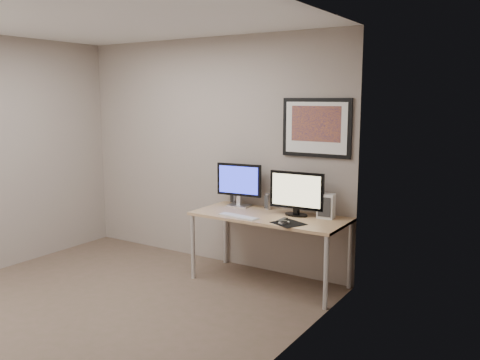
# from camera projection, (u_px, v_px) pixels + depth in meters

# --- Properties ---
(floor) EXTENTS (3.60, 3.60, 0.00)m
(floor) POSITION_uv_depth(u_px,v_px,m) (105.00, 306.00, 4.73)
(floor) COLOR brown
(floor) RESTS_ON ground
(room) EXTENTS (3.60, 3.60, 3.60)m
(room) POSITION_uv_depth(u_px,v_px,m) (133.00, 127.00, 4.84)
(room) COLOR white
(room) RESTS_ON ground
(desk) EXTENTS (1.60, 0.70, 0.73)m
(desk) POSITION_uv_depth(u_px,v_px,m) (270.00, 221.00, 5.22)
(desk) COLOR olive
(desk) RESTS_ON floor
(framed_art) EXTENTS (0.75, 0.04, 0.60)m
(framed_art) POSITION_uv_depth(u_px,v_px,m) (316.00, 128.00, 5.16)
(framed_art) COLOR black
(framed_art) RESTS_ON room
(monitor_large) EXTENTS (0.53, 0.19, 0.48)m
(monitor_large) POSITION_uv_depth(u_px,v_px,m) (239.00, 183.00, 5.58)
(monitor_large) COLOR silver
(monitor_large) RESTS_ON desk
(monitor_tv) EXTENTS (0.58, 0.14, 0.45)m
(monitor_tv) POSITION_uv_depth(u_px,v_px,m) (297.00, 192.00, 5.14)
(monitor_tv) COLOR black
(monitor_tv) RESTS_ON desk
(speaker_left) EXTENTS (0.08, 0.08, 0.16)m
(speaker_left) POSITION_uv_depth(u_px,v_px,m) (234.00, 196.00, 5.79)
(speaker_left) COLOR silver
(speaker_left) RESTS_ON desk
(speaker_right) EXTENTS (0.08, 0.08, 0.17)m
(speaker_right) POSITION_uv_depth(u_px,v_px,m) (268.00, 201.00, 5.47)
(speaker_right) COLOR silver
(speaker_right) RESTS_ON desk
(keyboard) EXTENTS (0.46, 0.18, 0.02)m
(keyboard) POSITION_uv_depth(u_px,v_px,m) (238.00, 216.00, 5.12)
(keyboard) COLOR silver
(keyboard) RESTS_ON desk
(mousepad) EXTENTS (0.36, 0.34, 0.00)m
(mousepad) POSITION_uv_depth(u_px,v_px,m) (289.00, 223.00, 4.86)
(mousepad) COLOR black
(mousepad) RESTS_ON desk
(mouse) EXTENTS (0.08, 0.11, 0.03)m
(mouse) POSITION_uv_depth(u_px,v_px,m) (284.00, 222.00, 4.84)
(mouse) COLOR black
(mouse) RESTS_ON mousepad
(remote) EXTENTS (0.05, 0.17, 0.02)m
(remote) POSITION_uv_depth(u_px,v_px,m) (282.00, 220.00, 4.97)
(remote) COLOR black
(remote) RESTS_ON desk
(fan_unit) EXTENTS (0.17, 0.13, 0.25)m
(fan_unit) POSITION_uv_depth(u_px,v_px,m) (326.00, 206.00, 5.06)
(fan_unit) COLOR silver
(fan_unit) RESTS_ON desk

